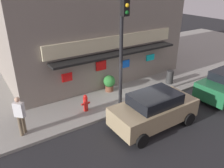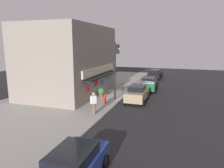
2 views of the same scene
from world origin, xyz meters
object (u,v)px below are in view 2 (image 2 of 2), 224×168
potted_plant_by_doorway (101,92)px  parked_car_tan (137,93)px  parked_car_black (155,74)px  traffic_light (116,64)px  pedestrian (94,102)px  parked_car_green (148,84)px  parked_car_blue (73,166)px  fire_hydrant (105,99)px  trash_can (121,87)px

potted_plant_by_doorway → parked_car_tan: parked_car_tan is taller
parked_car_black → parked_car_tan: (-15.09, -0.06, 0.05)m
traffic_light → parked_car_black: size_ratio=1.26×
potted_plant_by_doorway → parked_car_black: 15.49m
parked_car_black → parked_car_tan: bearing=-179.8°
parked_car_black → parked_car_tan: 15.09m
pedestrian → parked_car_tan: (5.32, -2.48, -0.27)m
traffic_light → pedestrian: 5.73m
parked_car_black → parked_car_green: size_ratio=1.08×
parked_car_blue → fire_hydrant: bearing=13.8°
traffic_light → parked_car_green: size_ratio=1.36×
trash_can → parked_car_blue: size_ratio=0.21×
parked_car_black → parked_car_tan: parked_car_tan is taller
parked_car_blue → parked_car_green: size_ratio=0.97×
fire_hydrant → parked_car_blue: (-11.13, -2.74, 0.21)m
pedestrian → parked_car_green: bearing=-14.2°
traffic_light → parked_car_green: bearing=-23.0°
traffic_light → fire_hydrant: traffic_light is taller
trash_can → parked_car_black: parked_car_black is taller
potted_plant_by_doorway → parked_car_green: 6.89m
trash_can → pedestrian: bearing=-178.1°
traffic_light → trash_can: size_ratio=6.80×
trash_can → parked_car_green: 3.44m
parked_car_black → parked_car_green: bearing=-178.0°
pedestrian → potted_plant_by_doorway: pedestrian is taller
traffic_light → parked_car_blue: (-12.99, -2.22, -3.04)m
parked_car_black → pedestrian: bearing=173.2°
parked_car_black → potted_plant_by_doorway: bearing=165.4°
pedestrian → parked_car_tan: bearing=-24.9°
trash_can → parked_car_blue: 17.48m
parked_car_tan → potted_plant_by_doorway: bearing=88.5°
trash_can → potted_plant_by_doorway: 4.06m
trash_can → fire_hydrant: bearing=-179.2°
pedestrian → parked_car_blue: bearing=-162.5°
parked_car_green → trash_can: bearing=116.8°
fire_hydrant → parked_car_tan: parked_car_tan is taller
fire_hydrant → parked_car_blue: 11.47m
parked_car_black → trash_can: bearing=166.2°
fire_hydrant → trash_can: 6.12m
potted_plant_by_doorway → parked_car_green: size_ratio=0.23×
pedestrian → parked_car_blue: size_ratio=0.43×
parked_car_blue → potted_plant_by_doorway: bearing=16.6°
fire_hydrant → parked_car_blue: bearing=-166.2°
pedestrian → parked_car_green: size_ratio=0.42×
trash_can → potted_plant_by_doorway: size_ratio=0.86×
parked_car_blue → parked_car_tan: bearing=0.1°
parked_car_green → potted_plant_by_doorway: bearing=142.0°
parked_car_tan → parked_car_green: bearing=-2.8°
pedestrian → parked_car_green: (10.85, -2.75, -0.27)m
parked_car_blue → parked_car_tan: (13.27, 0.03, 0.07)m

